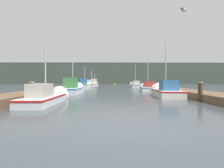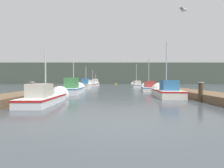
{
  "view_description": "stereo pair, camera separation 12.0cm",
  "coord_description": "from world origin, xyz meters",
  "px_view_note": "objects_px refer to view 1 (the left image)",
  "views": [
    {
      "loc": [
        -0.43,
        -4.85,
        1.4
      ],
      "look_at": [
        -0.26,
        11.68,
        0.99
      ],
      "focal_mm": 28.0,
      "sensor_mm": 36.0,
      "label": 1
    },
    {
      "loc": [
        -0.31,
        -4.85,
        1.4
      ],
      "look_at": [
        -0.26,
        11.68,
        0.99
      ],
      "focal_mm": 28.0,
      "sensor_mm": 36.0,
      "label": 2
    }
  ],
  "objects_px": {
    "fishing_boat_0": "(48,97)",
    "fishing_boat_3": "(147,88)",
    "fishing_boat_2": "(73,89)",
    "fishing_boat_5": "(135,85)",
    "mooring_piling_3": "(77,85)",
    "mooring_piling_2": "(32,91)",
    "mooring_piling_1": "(200,92)",
    "fishing_boat_4": "(85,85)",
    "fishing_boat_7": "(94,84)",
    "seagull_lead": "(184,10)",
    "channel_buoy": "(114,84)",
    "fishing_boat_6": "(92,84)",
    "fishing_boat_1": "(165,91)",
    "mooring_piling_0": "(87,83)"
  },
  "relations": [
    {
      "from": "channel_buoy",
      "to": "seagull_lead",
      "type": "xyz_separation_m",
      "value": [
        2.25,
        -40.78,
        4.5
      ]
    },
    {
      "from": "fishing_boat_4",
      "to": "mooring_piling_3",
      "type": "distance_m",
      "value": 1.87
    },
    {
      "from": "mooring_piling_1",
      "to": "seagull_lead",
      "type": "distance_m",
      "value": 5.56
    },
    {
      "from": "fishing_boat_7",
      "to": "seagull_lead",
      "type": "distance_m",
      "value": 34.95
    },
    {
      "from": "fishing_boat_0",
      "to": "mooring_piling_0",
      "type": "xyz_separation_m",
      "value": [
        -1.41,
        27.97,
        0.22
      ]
    },
    {
      "from": "fishing_boat_2",
      "to": "mooring_piling_3",
      "type": "xyz_separation_m",
      "value": [
        -1.14,
        7.85,
        0.15
      ]
    },
    {
      "from": "fishing_boat_6",
      "to": "mooring_piling_1",
      "type": "xyz_separation_m",
      "value": [
        9.79,
        -26.3,
        0.22
      ]
    },
    {
      "from": "fishing_boat_1",
      "to": "channel_buoy",
      "type": "relative_size",
      "value": 5.11
    },
    {
      "from": "fishing_boat_4",
      "to": "channel_buoy",
      "type": "distance_m",
      "value": 21.92
    },
    {
      "from": "fishing_boat_3",
      "to": "fishing_boat_4",
      "type": "height_order",
      "value": "fishing_boat_3"
    },
    {
      "from": "fishing_boat_0",
      "to": "fishing_boat_7",
      "type": "relative_size",
      "value": 0.92
    },
    {
      "from": "fishing_boat_1",
      "to": "fishing_boat_7",
      "type": "bearing_deg",
      "value": 110.7
    },
    {
      "from": "fishing_boat_1",
      "to": "fishing_boat_4",
      "type": "distance_m",
      "value": 15.64
    },
    {
      "from": "mooring_piling_1",
      "to": "fishing_boat_7",
      "type": "bearing_deg",
      "value": 107.32
    },
    {
      "from": "fishing_boat_7",
      "to": "mooring_piling_1",
      "type": "bearing_deg",
      "value": -76.1
    },
    {
      "from": "fishing_boat_3",
      "to": "fishing_boat_4",
      "type": "xyz_separation_m",
      "value": [
        -8.78,
        5.5,
        0.14
      ]
    },
    {
      "from": "mooring_piling_1",
      "to": "fishing_boat_6",
      "type": "bearing_deg",
      "value": 110.42
    },
    {
      "from": "fishing_boat_6",
      "to": "fishing_boat_1",
      "type": "bearing_deg",
      "value": -64.7
    },
    {
      "from": "mooring_piling_2",
      "to": "fishing_boat_5",
      "type": "bearing_deg",
      "value": 64.86
    },
    {
      "from": "channel_buoy",
      "to": "fishing_boat_0",
      "type": "bearing_deg",
      "value": -97.49
    },
    {
      "from": "fishing_boat_4",
      "to": "mooring_piling_0",
      "type": "distance_m",
      "value": 11.09
    },
    {
      "from": "fishing_boat_1",
      "to": "seagull_lead",
      "type": "distance_m",
      "value": 7.79
    },
    {
      "from": "fishing_boat_0",
      "to": "mooring_piling_3",
      "type": "distance_m",
      "value": 15.4
    },
    {
      "from": "fishing_boat_2",
      "to": "seagull_lead",
      "type": "relative_size",
      "value": 12.36
    },
    {
      "from": "fishing_boat_5",
      "to": "mooring_piling_2",
      "type": "distance_m",
      "value": 23.1
    },
    {
      "from": "channel_buoy",
      "to": "seagull_lead",
      "type": "relative_size",
      "value": 2.12
    },
    {
      "from": "fishing_boat_0",
      "to": "seagull_lead",
      "type": "height_order",
      "value": "seagull_lead"
    },
    {
      "from": "fishing_boat_4",
      "to": "fishing_boat_6",
      "type": "relative_size",
      "value": 0.77
    },
    {
      "from": "fishing_boat_0",
      "to": "seagull_lead",
      "type": "xyz_separation_m",
      "value": [
        7.28,
        -2.54,
        4.3
      ]
    },
    {
      "from": "fishing_boat_5",
      "to": "mooring_piling_1",
      "type": "bearing_deg",
      "value": -86.35
    },
    {
      "from": "mooring_piling_3",
      "to": "fishing_boat_0",
      "type": "bearing_deg",
      "value": -85.65
    },
    {
      "from": "fishing_boat_3",
      "to": "mooring_piling_3",
      "type": "distance_m",
      "value": 10.51
    },
    {
      "from": "fishing_boat_1",
      "to": "mooring_piling_1",
      "type": "distance_m",
      "value": 3.66
    },
    {
      "from": "fishing_boat_3",
      "to": "seagull_lead",
      "type": "relative_size",
      "value": 10.36
    },
    {
      "from": "fishing_boat_2",
      "to": "fishing_boat_5",
      "type": "xyz_separation_m",
      "value": [
        8.48,
        14.21,
        -0.07
      ]
    },
    {
      "from": "fishing_boat_4",
      "to": "mooring_piling_3",
      "type": "xyz_separation_m",
      "value": [
        -0.97,
        -1.59,
        0.12
      ]
    },
    {
      "from": "mooring_piling_0",
      "to": "mooring_piling_2",
      "type": "distance_m",
      "value": 27.16
    },
    {
      "from": "fishing_boat_2",
      "to": "mooring_piling_3",
      "type": "distance_m",
      "value": 7.94
    },
    {
      "from": "mooring_piling_3",
      "to": "fishing_boat_2",
      "type": "bearing_deg",
      "value": -81.75
    },
    {
      "from": "fishing_boat_2",
      "to": "mooring_piling_1",
      "type": "height_order",
      "value": "fishing_boat_2"
    },
    {
      "from": "fishing_boat_1",
      "to": "mooring_piling_2",
      "type": "xyz_separation_m",
      "value": [
        -9.8,
        -3.1,
        0.21
      ]
    },
    {
      "from": "fishing_boat_0",
      "to": "mooring_piling_0",
      "type": "relative_size",
      "value": 4.7
    },
    {
      "from": "fishing_boat_2",
      "to": "mooring_piling_0",
      "type": "height_order",
      "value": "fishing_boat_2"
    },
    {
      "from": "mooring_piling_2",
      "to": "channel_buoy",
      "type": "relative_size",
      "value": 1.24
    },
    {
      "from": "fishing_boat_0",
      "to": "fishing_boat_5",
      "type": "height_order",
      "value": "fishing_boat_5"
    },
    {
      "from": "fishing_boat_6",
      "to": "mooring_piling_3",
      "type": "xyz_separation_m",
      "value": [
        -1.04,
        -11.41,
        0.21
      ]
    },
    {
      "from": "fishing_boat_7",
      "to": "mooring_piling_2",
      "type": "xyz_separation_m",
      "value": [
        -1.38,
        -30.58,
        0.16
      ]
    },
    {
      "from": "fishing_boat_0",
      "to": "fishing_boat_3",
      "type": "bearing_deg",
      "value": 53.13
    },
    {
      "from": "fishing_boat_2",
      "to": "mooring_piling_0",
      "type": "relative_size",
      "value": 5.29
    },
    {
      "from": "fishing_boat_1",
      "to": "fishing_boat_5",
      "type": "bearing_deg",
      "value": 93.64
    }
  ]
}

